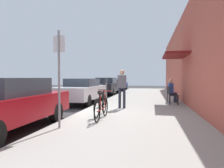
% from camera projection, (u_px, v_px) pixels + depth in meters
% --- Properties ---
extents(ground_plane, '(60.00, 60.00, 0.00)m').
position_uv_depth(ground_plane, '(79.00, 115.00, 7.94)').
color(ground_plane, '#2D2D30').
extents(sidewalk_slab, '(4.50, 32.00, 0.12)m').
position_uv_depth(sidewalk_slab, '(139.00, 107.00, 9.45)').
color(sidewalk_slab, '#9E9B93').
rests_on(sidewalk_slab, ground_plane).
extents(building_facade, '(1.40, 32.00, 5.10)m').
position_uv_depth(building_facade, '(194.00, 54.00, 8.91)').
color(building_facade, '#BC5442').
rests_on(building_facade, ground_plane).
extents(parked_car_0, '(1.80, 4.40, 1.46)m').
position_uv_depth(parked_car_0, '(6.00, 104.00, 5.48)').
color(parked_car_0, maroon).
rests_on(parked_car_0, ground_plane).
extents(parked_car_1, '(1.80, 4.40, 1.42)m').
position_uv_depth(parked_car_1, '(82.00, 90.00, 11.41)').
color(parked_car_1, '#B7B7BC').
rests_on(parked_car_1, ground_plane).
extents(parked_car_2, '(1.80, 4.40, 1.48)m').
position_uv_depth(parked_car_2, '(106.00, 86.00, 17.48)').
color(parked_car_2, black).
rests_on(parked_car_2, ground_plane).
extents(parked_car_3, '(1.80, 4.40, 1.31)m').
position_uv_depth(parked_car_3, '(118.00, 84.00, 23.52)').
color(parked_car_3, navy).
rests_on(parked_car_3, ground_plane).
extents(parking_meter, '(0.12, 0.10, 1.32)m').
position_uv_depth(parking_meter, '(106.00, 89.00, 10.59)').
color(parking_meter, slate).
rests_on(parking_meter, sidewalk_slab).
extents(street_sign, '(0.32, 0.06, 2.60)m').
position_uv_depth(street_sign, '(59.00, 71.00, 5.31)').
color(street_sign, gray).
rests_on(street_sign, sidewalk_slab).
extents(bicycle_0, '(0.46, 1.71, 0.90)m').
position_uv_depth(bicycle_0, '(102.00, 108.00, 6.49)').
color(bicycle_0, black).
rests_on(bicycle_0, sidewalk_slab).
extents(bicycle_1, '(0.46, 1.71, 0.90)m').
position_uv_depth(bicycle_1, '(101.00, 105.00, 7.13)').
color(bicycle_1, black).
rests_on(bicycle_1, sidewalk_slab).
extents(cafe_chair_0, '(0.46, 0.46, 0.87)m').
position_uv_depth(cafe_chair_0, '(172.00, 95.00, 10.03)').
color(cafe_chair_0, black).
rests_on(cafe_chair_0, sidewalk_slab).
extents(cafe_chair_1, '(0.52, 0.52, 0.87)m').
position_uv_depth(cafe_chair_1, '(171.00, 93.00, 10.97)').
color(cafe_chair_1, black).
rests_on(cafe_chair_1, sidewalk_slab).
extents(seated_patron_1, '(0.48, 0.43, 1.29)m').
position_uv_depth(seated_patron_1, '(172.00, 90.00, 10.96)').
color(seated_patron_1, '#232838').
rests_on(seated_patron_1, sidewalk_slab).
extents(pedestrian_standing, '(0.36, 0.22, 1.70)m').
position_uv_depth(pedestrian_standing, '(122.00, 86.00, 8.81)').
color(pedestrian_standing, '#232838').
rests_on(pedestrian_standing, sidewalk_slab).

